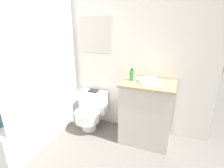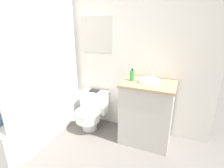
{
  "view_description": "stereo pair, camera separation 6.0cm",
  "coord_description": "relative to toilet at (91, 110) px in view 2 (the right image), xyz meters",
  "views": [
    {
      "loc": [
        1.11,
        -0.63,
        1.62
      ],
      "look_at": [
        0.33,
        1.37,
        0.87
      ],
      "focal_mm": 28.0,
      "sensor_mm": 36.0,
      "label": 1
    },
    {
      "loc": [
        1.17,
        -0.6,
        1.62
      ],
      "look_at": [
        0.33,
        1.37,
        0.87
      ],
      "focal_mm": 28.0,
      "sensor_mm": 36.0,
      "label": 2
    }
  ],
  "objects": [
    {
      "name": "shower_area",
      "position": [
        -0.67,
        -0.48,
        -0.01
      ],
      "size": [
        0.66,
        1.48,
        1.98
      ],
      "color": "white",
      "rests_on": "ground_plane"
    },
    {
      "name": "sink",
      "position": [
        0.88,
        0.02,
        0.6
      ],
      "size": [
        0.29,
        0.32,
        0.13
      ],
      "color": "white",
      "rests_on": "vanity"
    },
    {
      "name": "soap_bottle",
      "position": [
        0.65,
        0.01,
        0.66
      ],
      "size": [
        0.06,
        0.06,
        0.16
      ],
      "color": "green",
      "rests_on": "vanity"
    },
    {
      "name": "book_on_tank",
      "position": [
        -0.0,
        0.12,
        0.29
      ],
      "size": [
        0.14,
        0.11,
        0.02
      ],
      "color": "black",
      "rests_on": "toilet"
    },
    {
      "name": "vanity",
      "position": [
        0.88,
        -0.0,
        0.14
      ],
      "size": [
        0.7,
        0.5,
        0.88
      ],
      "color": "beige",
      "rests_on": "ground_plane"
    },
    {
      "name": "wall_back",
      "position": [
        0.11,
        0.29,
        0.95
      ],
      "size": [
        3.25,
        0.07,
        2.5
      ],
      "color": "white",
      "rests_on": "ground_plane"
    },
    {
      "name": "toilet",
      "position": [
        0.0,
        0.0,
        0.0
      ],
      "size": [
        0.44,
        0.53,
        0.58
      ],
      "color": "white",
      "rests_on": "ground_plane"
    }
  ]
}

